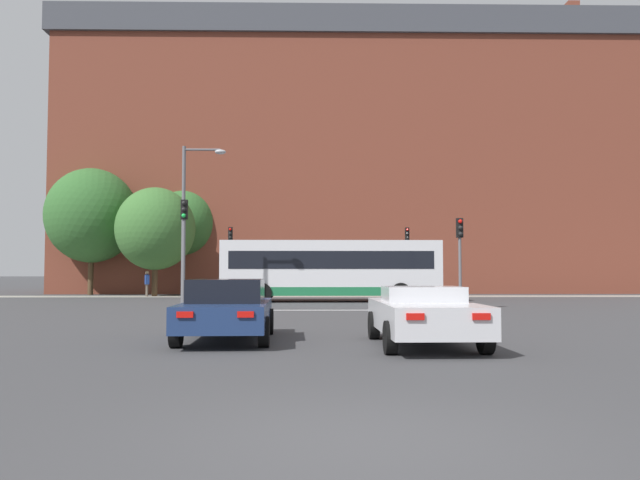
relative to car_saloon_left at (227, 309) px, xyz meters
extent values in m
plane|color=#3D3D3F|center=(2.37, -8.48, -0.71)|extent=(400.00, 400.00, 0.00)
cube|color=silver|center=(2.37, 11.07, -0.71)|extent=(8.62, 0.30, 0.01)
cube|color=gray|center=(2.37, 25.12, -0.71)|extent=(69.58, 2.50, 0.01)
cube|color=brown|center=(5.42, 35.89, 8.54)|extent=(43.63, 13.63, 18.52)
cube|color=#42444C|center=(5.42, 35.89, 18.81)|extent=(44.51, 14.18, 2.01)
cube|color=brown|center=(-11.61, 35.38, 20.88)|extent=(0.90, 0.90, 2.15)
cube|color=brown|center=(-3.30, 37.66, 20.88)|extent=(0.90, 0.90, 2.15)
cube|color=brown|center=(5.17, 37.45, 20.88)|extent=(0.90, 0.90, 2.15)
cube|color=brown|center=(13.68, 36.10, 20.88)|extent=(0.90, 0.90, 2.15)
cube|color=brown|center=(22.51, 33.28, 20.88)|extent=(0.90, 0.90, 2.15)
cube|color=navy|center=(0.00, 0.01, -0.12)|extent=(1.99, 4.37, 0.55)
cube|color=black|center=(0.00, -0.03, 0.42)|extent=(1.66, 1.99, 0.51)
cylinder|color=black|center=(-0.93, 1.33, -0.39)|extent=(0.24, 0.65, 0.64)
cylinder|color=black|center=(0.86, 1.38, -0.39)|extent=(0.24, 0.65, 0.64)
cylinder|color=black|center=(-0.86, -1.35, -0.39)|extent=(0.24, 0.65, 0.64)
cylinder|color=black|center=(0.93, -1.30, -0.39)|extent=(0.24, 0.65, 0.64)
cube|color=red|center=(-0.52, -2.18, 0.02)|extent=(0.32, 0.06, 0.12)
cube|color=red|center=(0.64, -2.15, 0.02)|extent=(0.32, 0.06, 0.12)
cube|color=silver|center=(4.29, -1.11, -0.09)|extent=(1.93, 4.39, 0.60)
cube|color=silver|center=(4.29, -1.00, 0.37)|extent=(1.63, 1.33, 0.32)
cylinder|color=black|center=(3.37, 0.23, -0.39)|extent=(0.23, 0.64, 0.64)
cylinder|color=black|center=(5.18, 0.25, -0.39)|extent=(0.23, 0.64, 0.64)
cylinder|color=black|center=(3.40, -2.48, -0.39)|extent=(0.23, 0.64, 0.64)
cylinder|color=black|center=(5.21, -2.46, -0.39)|extent=(0.23, 0.64, 0.64)
cube|color=red|center=(3.73, -3.32, 0.06)|extent=(0.32, 0.05, 0.12)
cube|color=red|center=(4.89, -3.31, 0.06)|extent=(0.32, 0.05, 0.12)
cube|color=silver|center=(3.00, 18.27, 1.04)|extent=(11.24, 2.56, 2.80)
cube|color=#1E7042|center=(3.00, 18.27, -0.14)|extent=(11.26, 2.58, 0.44)
cube|color=black|center=(3.00, 18.27, 1.44)|extent=(10.34, 2.59, 0.90)
cylinder|color=black|center=(-0.49, 17.04, -0.21)|extent=(1.00, 0.28, 1.00)
cylinder|color=black|center=(-0.49, 19.50, -0.21)|extent=(1.00, 0.28, 1.00)
cylinder|color=black|center=(6.48, 17.04, -0.21)|extent=(1.00, 0.28, 1.00)
cylinder|color=black|center=(6.48, 19.50, -0.21)|extent=(1.00, 0.28, 1.00)
cylinder|color=slate|center=(8.05, 11.14, 0.76)|extent=(0.12, 0.12, 2.96)
cube|color=black|center=(8.05, 11.14, 2.64)|extent=(0.26, 0.20, 0.80)
sphere|color=red|center=(8.05, 11.01, 2.90)|extent=(0.17, 0.17, 0.17)
sphere|color=black|center=(8.05, 11.01, 2.64)|extent=(0.17, 0.17, 0.17)
sphere|color=black|center=(8.05, 11.01, 2.38)|extent=(0.17, 0.17, 0.17)
cylinder|color=slate|center=(8.05, 24.79, 1.05)|extent=(0.12, 0.12, 3.54)
cube|color=black|center=(8.05, 24.79, 3.22)|extent=(0.26, 0.20, 0.80)
sphere|color=red|center=(8.05, 24.66, 3.48)|extent=(0.17, 0.17, 0.17)
sphere|color=black|center=(8.05, 24.66, 3.22)|extent=(0.17, 0.17, 0.17)
sphere|color=black|center=(8.05, 24.66, 2.97)|extent=(0.17, 0.17, 0.17)
cylinder|color=slate|center=(-3.20, 11.00, 1.12)|extent=(0.12, 0.12, 3.68)
cube|color=black|center=(-3.20, 11.00, 3.36)|extent=(0.26, 0.20, 0.80)
sphere|color=black|center=(-3.20, 10.87, 3.62)|extent=(0.17, 0.17, 0.17)
sphere|color=black|center=(-3.20, 10.87, 3.36)|extent=(0.17, 0.17, 0.17)
sphere|color=#1ED14C|center=(-3.20, 10.87, 3.10)|extent=(0.17, 0.17, 0.17)
cylinder|color=slate|center=(-2.97, 24.10, 1.04)|extent=(0.12, 0.12, 3.50)
cube|color=black|center=(-2.97, 24.10, 3.19)|extent=(0.26, 0.20, 0.80)
sphere|color=red|center=(-2.97, 23.97, 3.44)|extent=(0.17, 0.17, 0.17)
sphere|color=black|center=(-2.97, 23.97, 3.19)|extent=(0.17, 0.17, 0.17)
sphere|color=black|center=(-2.97, 23.97, 2.93)|extent=(0.17, 0.17, 0.17)
cylinder|color=slate|center=(-3.76, 13.63, 2.89)|extent=(0.16, 0.16, 7.20)
cylinder|color=slate|center=(-2.95, 13.63, 6.34)|extent=(1.63, 0.10, 0.10)
ellipsoid|color=#B2B2B7|center=(-2.13, 13.63, 6.24)|extent=(0.50, 0.36, 0.22)
cylinder|color=brown|center=(-8.32, 25.10, -0.33)|extent=(0.13, 0.13, 0.77)
cylinder|color=brown|center=(-8.25, 24.95, -0.33)|extent=(0.13, 0.13, 0.77)
cube|color=navy|center=(-8.28, 25.03, 0.35)|extent=(0.37, 0.46, 0.61)
sphere|color=tan|center=(-8.28, 25.03, 0.77)|extent=(0.23, 0.23, 0.23)
cylinder|color=#4C3823|center=(-7.93, 25.56, 0.37)|extent=(0.36, 0.36, 2.17)
ellipsoid|color=#3D7033|center=(-7.93, 25.56, 3.59)|extent=(5.02, 5.02, 5.27)
cylinder|color=#4C3823|center=(-12.87, 28.08, 0.67)|extent=(0.36, 0.36, 2.77)
ellipsoid|color=#33662D|center=(-12.87, 28.08, 4.65)|extent=(6.10, 6.10, 6.41)
cylinder|color=#4C3823|center=(-6.97, 29.90, 0.78)|extent=(0.36, 0.36, 2.99)
ellipsoid|color=#33662D|center=(-6.97, 29.90, 4.23)|extent=(4.61, 4.61, 4.84)
camera|label=1|loc=(1.86, -14.26, 0.85)|focal=35.00mm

